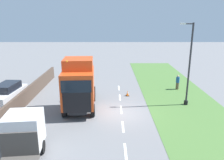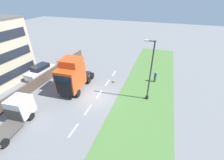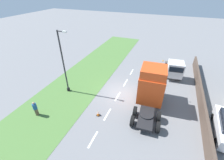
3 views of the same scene
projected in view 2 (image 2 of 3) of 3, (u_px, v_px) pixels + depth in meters
name	position (u px, v px, depth m)	size (l,w,h in m)	color
ground_plane	(97.00, 98.00, 19.54)	(120.00, 120.00, 0.00)	slate
grass_verge	(143.00, 107.00, 17.84)	(7.00, 44.00, 0.01)	#4C7538
lane_markings	(99.00, 95.00, 20.11)	(0.16, 14.60, 0.00)	white
boundary_wall	(40.00, 81.00, 21.71)	(0.25, 24.00, 1.49)	#4C3D33
lorry_cab	(72.00, 76.00, 19.77)	(3.06, 6.91, 4.80)	black
flatbed_truck	(18.00, 111.00, 15.32)	(2.58, 5.87, 2.60)	silver
parked_car	(41.00, 71.00, 23.97)	(2.23, 4.88, 1.96)	silver
lamp_post	(150.00, 75.00, 17.60)	(1.30, 0.36, 7.57)	black
pedestrian	(155.00, 77.00, 22.59)	(0.39, 0.39, 1.69)	brown
traffic_cone_lead	(113.00, 81.00, 22.72)	(0.36, 0.36, 0.58)	black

